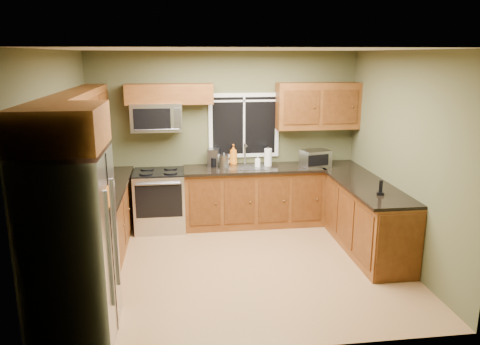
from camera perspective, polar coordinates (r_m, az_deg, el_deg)
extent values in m
plane|color=olive|center=(6.15, -0.04, -11.27)|extent=(4.20, 4.20, 0.00)
plane|color=white|center=(5.55, -0.05, 14.77)|extent=(4.20, 4.20, 0.00)
plane|color=#4E5030|center=(7.45, -1.83, 4.20)|extent=(4.20, 0.00, 4.20)
plane|color=#4E5030|center=(3.99, 3.29, -4.76)|extent=(4.20, 0.00, 4.20)
plane|color=#4E5030|center=(5.82, -21.00, 0.40)|extent=(0.00, 3.60, 3.60)
plane|color=#4E5030|center=(6.32, 19.21, 1.58)|extent=(0.00, 3.60, 3.60)
cube|color=white|center=(7.44, 0.48, 5.75)|extent=(1.12, 0.03, 1.02)
cube|color=black|center=(7.43, 0.50, 5.74)|extent=(1.00, 0.01, 0.90)
cube|color=white|center=(7.43, 0.50, 5.73)|extent=(0.03, 0.01, 0.90)
cube|color=white|center=(7.38, 0.51, 8.73)|extent=(1.00, 0.01, 0.03)
cube|color=brown|center=(6.46, -16.74, -6.28)|extent=(0.60, 2.65, 0.90)
cube|color=black|center=(6.31, -16.82, -2.27)|extent=(0.65, 2.65, 0.04)
cube|color=brown|center=(7.43, 1.65, -2.99)|extent=(2.17, 0.60, 0.90)
cube|color=black|center=(7.28, 1.71, 0.49)|extent=(2.17, 0.65, 0.04)
cube|color=brown|center=(6.91, 14.37, -4.77)|extent=(0.60, 2.50, 0.90)
cube|color=#50280E|center=(5.84, 18.92, -8.68)|extent=(0.56, 0.02, 0.82)
cube|color=black|center=(6.77, 14.41, -1.01)|extent=(0.65, 2.50, 0.04)
cube|color=brown|center=(6.15, -18.92, 6.12)|extent=(0.33, 2.65, 0.72)
cube|color=brown|center=(7.16, -8.61, 9.45)|extent=(1.30, 0.33, 0.30)
cube|color=brown|center=(7.50, 9.47, 8.01)|extent=(1.30, 0.33, 0.72)
cube|color=brown|center=(4.37, -21.02, 5.18)|extent=(0.72, 0.90, 0.38)
cube|color=#B7B7BC|center=(4.67, -19.78, -8.64)|extent=(0.72, 0.90, 1.80)
cube|color=slate|center=(4.40, -15.61, -9.02)|extent=(0.03, 0.04, 1.10)
cube|color=slate|center=(4.77, -14.96, -7.14)|extent=(0.03, 0.04, 1.10)
cube|color=black|center=(4.60, -15.29, -8.62)|extent=(0.01, 0.02, 1.78)
cube|color=orange|center=(4.34, -15.83, -3.02)|extent=(0.01, 0.14, 0.20)
cube|color=#B7B7BC|center=(7.33, -9.73, -3.44)|extent=(0.76, 0.65, 0.90)
cube|color=black|center=(7.20, -9.88, 0.01)|extent=(0.76, 0.64, 0.03)
cube|color=black|center=(6.98, -9.86, -3.47)|extent=(0.68, 0.02, 0.50)
cylinder|color=slate|center=(6.89, -9.96, -1.38)|extent=(0.64, 0.04, 0.04)
cylinder|color=black|center=(7.07, -11.39, -0.11)|extent=(0.20, 0.20, 0.01)
cylinder|color=black|center=(7.05, -8.47, -0.02)|extent=(0.20, 0.20, 0.01)
cylinder|color=black|center=(7.34, -11.25, 0.42)|extent=(0.20, 0.20, 0.01)
cylinder|color=black|center=(7.33, -8.44, 0.51)|extent=(0.20, 0.20, 0.01)
cube|color=#B7B7BC|center=(7.18, -10.12, 6.67)|extent=(0.76, 0.38, 0.42)
cube|color=black|center=(6.99, -10.68, 6.44)|extent=(0.54, 0.01, 0.30)
cube|color=slate|center=(6.98, -7.63, 6.55)|extent=(0.10, 0.01, 0.30)
cylinder|color=slate|center=(7.00, -10.14, 5.15)|extent=(0.66, 0.02, 0.02)
cube|color=slate|center=(7.26, 0.80, 0.59)|extent=(0.60, 0.42, 0.02)
cylinder|color=#B7B7BC|center=(7.42, 0.59, 2.26)|extent=(0.03, 0.03, 0.34)
cylinder|color=#B7B7BC|center=(7.31, 0.68, 3.36)|extent=(0.03, 0.18, 0.03)
cube|color=#B7B7BC|center=(7.41, 9.17, 1.75)|extent=(0.48, 0.41, 0.26)
cube|color=black|center=(7.26, 9.53, 1.48)|extent=(0.34, 0.10, 0.18)
cube|color=slate|center=(7.34, -3.25, 1.85)|extent=(0.21, 0.23, 0.27)
cylinder|color=black|center=(7.29, -3.20, 1.24)|extent=(0.12, 0.12, 0.15)
cylinder|color=#B7B7BC|center=(7.20, -1.96, 1.37)|extent=(0.16, 0.16, 0.21)
cone|color=black|center=(7.18, -1.97, 2.33)|extent=(0.11, 0.11, 0.06)
cylinder|color=white|center=(7.35, 3.43, 1.87)|extent=(0.12, 0.12, 0.27)
cylinder|color=slate|center=(7.32, 3.45, 2.99)|extent=(0.02, 0.02, 0.04)
imported|color=orange|center=(7.42, -0.81, 2.20)|extent=(0.13, 0.13, 0.33)
imported|color=white|center=(7.31, 2.16, 1.41)|extent=(0.09, 0.09, 0.17)
imported|color=white|center=(7.42, -1.75, 1.52)|extent=(0.14, 0.14, 0.15)
cube|color=black|center=(6.11, 16.73, -2.43)|extent=(0.11, 0.11, 0.04)
cube|color=black|center=(6.08, 16.79, -1.59)|extent=(0.05, 0.04, 0.15)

